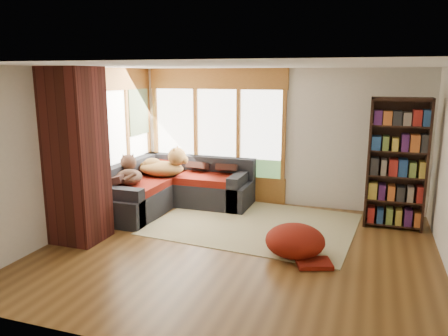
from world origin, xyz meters
The scene contains 16 objects.
floor centered at (0.00, 0.00, 0.00)m, with size 5.50×5.50×0.00m, color #583918.
ceiling centered at (0.00, 0.00, 2.60)m, with size 5.50×5.50×0.00m, color white.
wall_back centered at (0.00, 2.50, 1.30)m, with size 5.50×0.04×2.60m, color silver.
wall_front centered at (0.00, -2.50, 1.30)m, with size 5.50×0.04×2.60m, color silver.
wall_left centered at (-2.75, 0.00, 1.30)m, with size 0.04×5.00×2.60m, color silver.
windows_back centered at (-1.20, 2.47, 1.35)m, with size 2.82×0.10×1.90m.
windows_left centered at (-2.72, 1.20, 1.35)m, with size 0.10×2.62×1.90m.
roller_blind centered at (-2.69, 2.03, 1.75)m, with size 0.03×0.72×0.90m, color #617851.
brick_chimney centered at (-2.40, -0.35, 1.30)m, with size 0.70×0.70×2.60m, color #471914.
sectional_sofa centered at (-1.95, 1.70, 0.30)m, with size 2.20×2.20×0.80m.
area_rug centered at (-0.06, 1.16, 0.01)m, with size 3.25×2.49×0.01m, color beige.
bookshelf centered at (2.14, 1.75, 1.07)m, with size 0.91×0.30×2.13m.
pouf centered at (0.81, 0.06, 0.24)m, with size 0.83×0.83×0.45m, color maroon.
dog_tan centered at (-1.93, 1.62, 0.78)m, with size 0.95×0.65×0.49m.
dog_brindle centered at (-2.32, 0.96, 0.74)m, with size 0.77×0.85×0.42m.
throw_pillows centered at (-1.92, 1.85, 0.75)m, with size 1.98×1.68×0.45m.
Camera 1 is at (1.71, -5.66, 2.49)m, focal length 35.00 mm.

